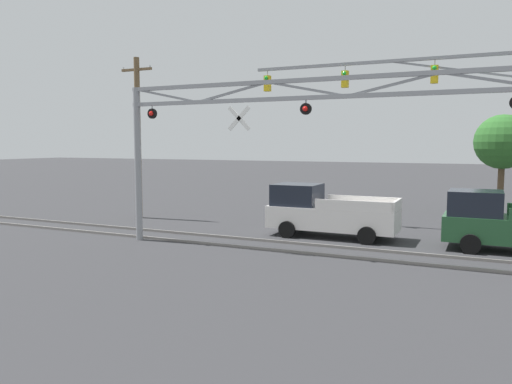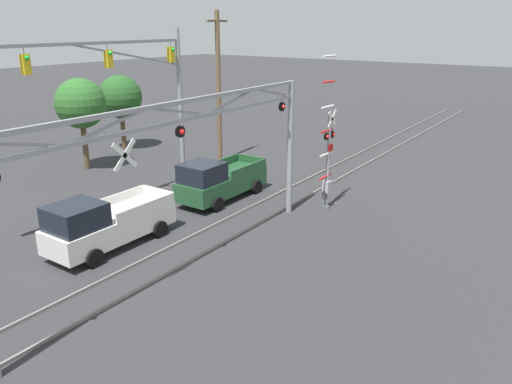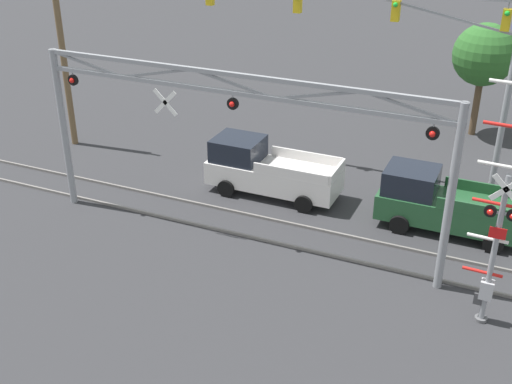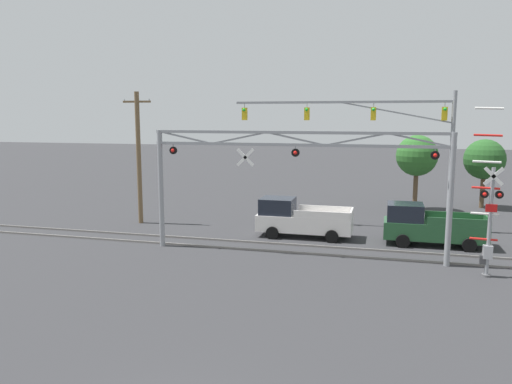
{
  "view_description": "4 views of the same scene",
  "coord_description": "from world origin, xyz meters",
  "px_view_note": "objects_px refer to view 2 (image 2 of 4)",
  "views": [
    {
      "loc": [
        5.47,
        -0.69,
        3.79
      ],
      "look_at": [
        -1.52,
        14.39,
        2.17
      ],
      "focal_mm": 35.0,
      "sensor_mm": 36.0,
      "label": 1
    },
    {
      "loc": [
        -11.54,
        4.02,
        8.21
      ],
      "look_at": [
        2.15,
        13.54,
        2.56
      ],
      "focal_mm": 35.0,
      "sensor_mm": 36.0,
      "label": 2
    },
    {
      "loc": [
        8.41,
        -2.12,
        11.47
      ],
      "look_at": [
        0.85,
        14.88,
        2.06
      ],
      "focal_mm": 45.0,
      "sensor_mm": 36.0,
      "label": 3
    },
    {
      "loc": [
        4.1,
        -7.92,
        6.61
      ],
      "look_at": [
        -1.6,
        13.83,
        3.18
      ],
      "focal_mm": 35.0,
      "sensor_mm": 36.0,
      "label": 4
    }
  ],
  "objects_px": {
    "crossing_gantry": "(181,155)",
    "pickup_truck_following": "(218,181)",
    "traffic_signal_span": "(129,81)",
    "pickup_truck_lead": "(105,224)",
    "background_tree_far_left_verge": "(80,104)",
    "utility_pole_right": "(219,86)",
    "crossing_signal_mast": "(328,158)",
    "background_tree_beyond_span": "(120,97)"
  },
  "relations": [
    {
      "from": "pickup_truck_following",
      "to": "utility_pole_right",
      "type": "bearing_deg",
      "value": 38.15
    },
    {
      "from": "pickup_truck_following",
      "to": "background_tree_far_left_verge",
      "type": "relative_size",
      "value": 0.95
    },
    {
      "from": "pickup_truck_lead",
      "to": "utility_pole_right",
      "type": "xyz_separation_m",
      "value": [
        12.53,
        4.44,
        3.63
      ]
    },
    {
      "from": "traffic_signal_span",
      "to": "pickup_truck_lead",
      "type": "relative_size",
      "value": 2.48
    },
    {
      "from": "crossing_signal_mast",
      "to": "pickup_truck_lead",
      "type": "relative_size",
      "value": 1.35
    },
    {
      "from": "crossing_gantry",
      "to": "utility_pole_right",
      "type": "relative_size",
      "value": 1.57
    },
    {
      "from": "background_tree_far_left_verge",
      "to": "utility_pole_right",
      "type": "bearing_deg",
      "value": -42.15
    },
    {
      "from": "crossing_gantry",
      "to": "background_tree_beyond_span",
      "type": "distance_m",
      "value": 19.18
    },
    {
      "from": "traffic_signal_span",
      "to": "pickup_truck_following",
      "type": "height_order",
      "value": "traffic_signal_span"
    },
    {
      "from": "crossing_signal_mast",
      "to": "pickup_truck_following",
      "type": "bearing_deg",
      "value": 111.68
    },
    {
      "from": "pickup_truck_lead",
      "to": "background_tree_far_left_verge",
      "type": "height_order",
      "value": "background_tree_far_left_verge"
    },
    {
      "from": "crossing_gantry",
      "to": "utility_pole_right",
      "type": "height_order",
      "value": "utility_pole_right"
    },
    {
      "from": "crossing_gantry",
      "to": "pickup_truck_following",
      "type": "bearing_deg",
      "value": 29.98
    },
    {
      "from": "crossing_gantry",
      "to": "background_tree_far_left_verge",
      "type": "xyz_separation_m",
      "value": [
        6.19,
        13.55,
        -0.32
      ]
    },
    {
      "from": "pickup_truck_lead",
      "to": "crossing_gantry",
      "type": "bearing_deg",
      "value": -83.56
    },
    {
      "from": "pickup_truck_lead",
      "to": "background_tree_far_left_verge",
      "type": "relative_size",
      "value": 0.97
    },
    {
      "from": "background_tree_beyond_span",
      "to": "utility_pole_right",
      "type": "bearing_deg",
      "value": -81.18
    },
    {
      "from": "utility_pole_right",
      "to": "pickup_truck_lead",
      "type": "bearing_deg",
      "value": -160.48
    },
    {
      "from": "crossing_gantry",
      "to": "pickup_truck_lead",
      "type": "relative_size",
      "value": 2.71
    },
    {
      "from": "crossing_gantry",
      "to": "pickup_truck_lead",
      "type": "bearing_deg",
      "value": 96.44
    },
    {
      "from": "background_tree_far_left_verge",
      "to": "pickup_truck_lead",
      "type": "bearing_deg",
      "value": -123.99
    },
    {
      "from": "traffic_signal_span",
      "to": "pickup_truck_following",
      "type": "xyz_separation_m",
      "value": [
        1.98,
        -3.54,
        -4.68
      ]
    },
    {
      "from": "pickup_truck_lead",
      "to": "crossing_signal_mast",
      "type": "bearing_deg",
      "value": -29.53
    },
    {
      "from": "utility_pole_right",
      "to": "crossing_gantry",
      "type": "bearing_deg",
      "value": -145.93
    },
    {
      "from": "traffic_signal_span",
      "to": "background_tree_far_left_verge",
      "type": "bearing_deg",
      "value": 73.95
    },
    {
      "from": "pickup_truck_lead",
      "to": "utility_pole_right",
      "type": "bearing_deg",
      "value": 19.52
    },
    {
      "from": "crossing_signal_mast",
      "to": "background_tree_beyond_span",
      "type": "height_order",
      "value": "crossing_signal_mast"
    },
    {
      "from": "crossing_gantry",
      "to": "pickup_truck_following",
      "type": "relative_size",
      "value": 2.77
    },
    {
      "from": "pickup_truck_lead",
      "to": "pickup_truck_following",
      "type": "distance_m",
      "value": 6.77
    },
    {
      "from": "traffic_signal_span",
      "to": "crossing_gantry",
      "type": "bearing_deg",
      "value": -121.2
    },
    {
      "from": "background_tree_far_left_verge",
      "to": "traffic_signal_span",
      "type": "bearing_deg",
      "value": -106.05
    },
    {
      "from": "utility_pole_right",
      "to": "background_tree_beyond_span",
      "type": "xyz_separation_m",
      "value": [
        -1.17,
        7.54,
        -1.1
      ]
    },
    {
      "from": "crossing_gantry",
      "to": "pickup_truck_following",
      "type": "height_order",
      "value": "crossing_gantry"
    },
    {
      "from": "background_tree_far_left_verge",
      "to": "background_tree_beyond_span",
      "type": "bearing_deg",
      "value": 24.66
    },
    {
      "from": "crossing_signal_mast",
      "to": "background_tree_beyond_span",
      "type": "distance_m",
      "value": 17.15
    },
    {
      "from": "crossing_signal_mast",
      "to": "background_tree_far_left_verge",
      "type": "relative_size",
      "value": 1.31
    },
    {
      "from": "traffic_signal_span",
      "to": "utility_pole_right",
      "type": "height_order",
      "value": "utility_pole_right"
    },
    {
      "from": "traffic_signal_span",
      "to": "pickup_truck_lead",
      "type": "bearing_deg",
      "value": -144.15
    },
    {
      "from": "utility_pole_right",
      "to": "background_tree_far_left_verge",
      "type": "xyz_separation_m",
      "value": [
        -5.92,
        5.36,
        -0.77
      ]
    },
    {
      "from": "pickup_truck_following",
      "to": "background_tree_beyond_span",
      "type": "height_order",
      "value": "background_tree_beyond_span"
    },
    {
      "from": "crossing_gantry",
      "to": "background_tree_far_left_verge",
      "type": "height_order",
      "value": "crossing_gantry"
    },
    {
      "from": "crossing_gantry",
      "to": "crossing_signal_mast",
      "type": "xyz_separation_m",
      "value": [
        8.27,
        -1.18,
        -1.74
      ]
    }
  ]
}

